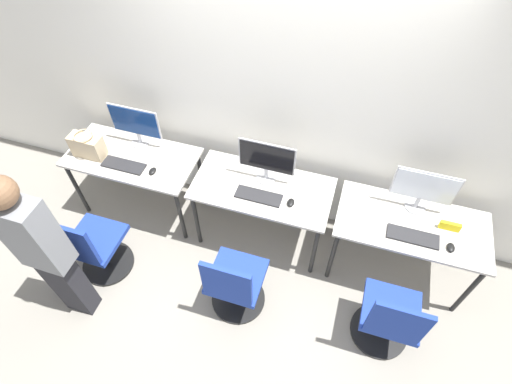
% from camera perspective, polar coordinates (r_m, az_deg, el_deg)
% --- Properties ---
extents(ground_plane, '(20.00, 20.00, 0.00)m').
position_cam_1_polar(ground_plane, '(3.94, -0.54, -9.63)').
color(ground_plane, gray).
extents(wall_back, '(12.00, 0.05, 2.80)m').
position_cam_1_polar(wall_back, '(3.35, 3.24, 13.40)').
color(wall_back, silver).
rests_on(wall_back, ground_plane).
extents(desk_left, '(1.23, 0.61, 0.74)m').
position_cam_1_polar(desk_left, '(3.99, -17.14, 4.04)').
color(desk_left, '#BCB7AD').
rests_on(desk_left, ground_plane).
extents(monitor_left, '(0.50, 0.17, 0.42)m').
position_cam_1_polar(monitor_left, '(3.90, -16.87, 9.28)').
color(monitor_left, '#B2B2B7').
rests_on(monitor_left, desk_left).
extents(keyboard_left, '(0.40, 0.14, 0.02)m').
position_cam_1_polar(keyboard_left, '(3.86, -18.38, 3.65)').
color(keyboard_left, '#262628').
rests_on(keyboard_left, desk_left).
extents(mouse_left, '(0.06, 0.09, 0.03)m').
position_cam_1_polar(mouse_left, '(3.72, -14.57, 2.92)').
color(mouse_left, black).
rests_on(mouse_left, desk_left).
extents(office_chair_left, '(0.48, 0.48, 0.90)m').
position_cam_1_polar(office_chair_left, '(3.85, -22.12, -7.46)').
color(office_chair_left, black).
rests_on(office_chair_left, ground_plane).
extents(person_left, '(0.36, 0.22, 1.68)m').
position_cam_1_polar(person_left, '(3.30, -28.11, -7.28)').
color(person_left, '#232328').
rests_on(person_left, ground_plane).
extents(desk_center, '(1.23, 0.61, 0.74)m').
position_cam_1_polar(desk_center, '(3.56, 0.88, -0.25)').
color(desk_center, '#BCB7AD').
rests_on(desk_center, ground_plane).
extents(monitor_center, '(0.50, 0.17, 0.42)m').
position_cam_1_polar(monitor_center, '(3.40, 1.53, 4.64)').
color(monitor_center, '#B2B2B7').
rests_on(monitor_center, desk_center).
extents(keyboard_center, '(0.40, 0.14, 0.02)m').
position_cam_1_polar(keyboard_center, '(3.42, 0.37, -0.58)').
color(keyboard_center, '#262628').
rests_on(keyboard_center, desk_center).
extents(mouse_center, '(0.06, 0.09, 0.03)m').
position_cam_1_polar(mouse_center, '(3.38, 4.98, -1.51)').
color(mouse_center, black).
rests_on(mouse_center, desk_center).
extents(office_chair_center, '(0.48, 0.48, 0.90)m').
position_cam_1_polar(office_chair_center, '(3.40, -3.04, -13.22)').
color(office_chair_center, black).
rests_on(office_chair_center, ground_plane).
extents(desk_right, '(1.23, 0.61, 0.74)m').
position_cam_1_polar(desk_right, '(3.57, 21.18, -5.03)').
color(desk_right, '#BCB7AD').
rests_on(desk_right, ground_plane).
extents(monitor_right, '(0.50, 0.17, 0.42)m').
position_cam_1_polar(monitor_right, '(3.45, 22.84, 0.42)').
color(monitor_right, '#B2B2B7').
rests_on(monitor_right, desk_right).
extents(keyboard_right, '(0.40, 0.14, 0.02)m').
position_cam_1_polar(keyboard_right, '(3.41, 21.49, -5.94)').
color(keyboard_right, '#262628').
rests_on(keyboard_right, desk_right).
extents(mouse_right, '(0.06, 0.09, 0.03)m').
position_cam_1_polar(mouse_right, '(3.46, 26.07, -7.14)').
color(mouse_right, black).
rests_on(mouse_right, desk_right).
extents(office_chair_right, '(0.48, 0.48, 0.90)m').
position_cam_1_polar(office_chair_right, '(3.43, 18.37, -17.04)').
color(office_chair_right, black).
rests_on(office_chair_right, ground_plane).
extents(handbag, '(0.30, 0.18, 0.25)m').
position_cam_1_polar(handbag, '(4.01, -22.95, 6.12)').
color(handbag, tan).
rests_on(handbag, desk_left).
extents(placard_right, '(0.16, 0.03, 0.08)m').
position_cam_1_polar(placard_right, '(3.55, 25.97, -4.40)').
color(placard_right, yellow).
rests_on(placard_right, desk_right).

